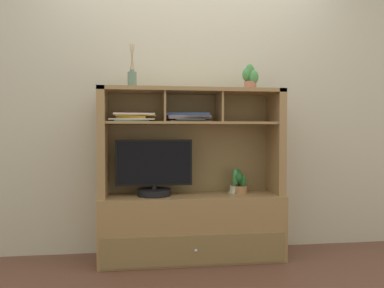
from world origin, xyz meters
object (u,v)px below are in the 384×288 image
object	(u,v)px
potted_orchid	(240,183)
potted_succulent	(250,78)
media_console	(192,207)
tv_monitor	(154,172)
magazine_stack_centre	(133,117)
magazine_stack_left	(188,117)
diffuser_bottle	(132,79)
potted_fern	(236,185)

from	to	relation	value
potted_orchid	potted_succulent	bearing A→B (deg)	-22.18
media_console	potted_succulent	world-z (taller)	potted_succulent
tv_monitor	magazine_stack_centre	distance (m)	0.46
magazine_stack_left	potted_orchid	bearing A→B (deg)	0.48
diffuser_bottle	potted_orchid	bearing A→B (deg)	0.17
media_console	potted_fern	xyz separation A→B (m)	(0.37, 0.02, 0.17)
potted_fern	diffuser_bottle	world-z (taller)	diffuser_bottle
tv_monitor	diffuser_bottle	size ratio (longest dim) A/B	1.74
potted_fern	potted_orchid	bearing A→B (deg)	-25.81
magazine_stack_centre	potted_orchid	bearing A→B (deg)	3.52
tv_monitor	diffuser_bottle	xyz separation A→B (m)	(-0.17, 0.03, 0.73)
tv_monitor	magazine_stack_left	xyz separation A→B (m)	(0.28, 0.03, 0.44)
diffuser_bottle	potted_succulent	bearing A→B (deg)	-1.74
media_console	potted_fern	bearing A→B (deg)	2.36
potted_fern	potted_succulent	bearing A→B (deg)	-23.04
media_console	diffuser_bottle	world-z (taller)	diffuser_bottle
diffuser_bottle	potted_fern	bearing A→B (deg)	0.94
magazine_stack_centre	potted_succulent	size ratio (longest dim) A/B	1.74
potted_orchid	magazine_stack_centre	size ratio (longest dim) A/B	0.55
potted_fern	magazine_stack_centre	bearing A→B (deg)	-175.61
magazine_stack_centre	potted_succulent	bearing A→B (deg)	1.32
potted_orchid	media_console	bearing A→B (deg)	-179.42
tv_monitor	potted_fern	distance (m)	0.69
media_console	potted_orchid	distance (m)	0.44
media_console	potted_fern	size ratio (longest dim) A/B	7.18
media_console	potted_orchid	xyz separation A→B (m)	(0.40, 0.00, 0.19)
magazine_stack_left	magazine_stack_centre	distance (m)	0.44
magazine_stack_left	diffuser_bottle	xyz separation A→B (m)	(-0.44, 0.00, 0.29)
potted_orchid	diffuser_bottle	size ratio (longest dim) A/B	0.57
potted_fern	magazine_stack_left	distance (m)	0.68
media_console	potted_succulent	distance (m)	1.14
tv_monitor	potted_fern	bearing A→B (deg)	3.50
media_console	magazine_stack_left	bearing A→B (deg)	179.13
media_console	tv_monitor	size ratio (longest dim) A/B	2.42
magazine_stack_centre	potted_succulent	distance (m)	0.99
potted_orchid	magazine_stack_left	xyz separation A→B (m)	(-0.42, -0.00, 0.54)
magazine_stack_left	potted_fern	bearing A→B (deg)	2.13
diffuser_bottle	tv_monitor	bearing A→B (deg)	-9.24
potted_orchid	magazine_stack_left	distance (m)	0.69
magazine_stack_left	magazine_stack_centre	xyz separation A→B (m)	(-0.44, -0.05, -0.01)
potted_fern	magazine_stack_left	world-z (taller)	magazine_stack_left
potted_fern	magazine_stack_centre	world-z (taller)	magazine_stack_centre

